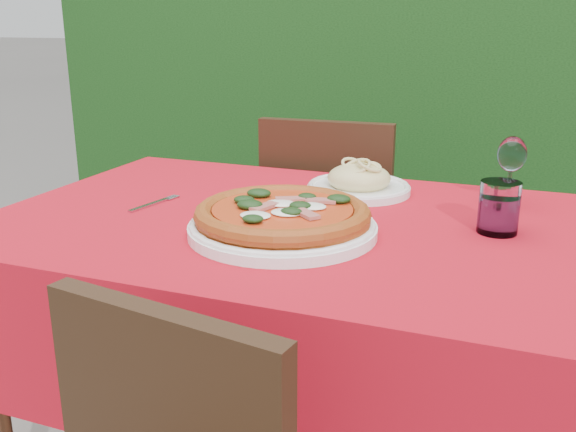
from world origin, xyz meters
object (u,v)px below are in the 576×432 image
(pizza_plate, at_px, (282,219))
(fork, at_px, (149,205))
(chair_far, at_px, (331,235))
(pasta_plate, at_px, (359,182))
(wine_glass, at_px, (512,157))
(water_glass, at_px, (499,210))

(pizza_plate, height_order, fork, pizza_plate)
(chair_far, height_order, pasta_plate, chair_far)
(pizza_plate, bearing_deg, wine_glass, 43.40)
(pasta_plate, bearing_deg, chair_far, 116.26)
(pizza_plate, bearing_deg, pasta_plate, 80.81)
(pizza_plate, xyz_separation_m, wine_glass, (0.40, 0.38, 0.08))
(pizza_plate, height_order, wine_glass, wine_glass)
(pasta_plate, relative_size, wine_glass, 1.59)
(pizza_plate, bearing_deg, fork, 167.94)
(pasta_plate, height_order, water_glass, water_glass)
(chair_far, height_order, wine_glass, wine_glass)
(pizza_plate, height_order, pasta_plate, pasta_plate)
(pizza_plate, relative_size, water_glass, 3.58)
(chair_far, height_order, pizza_plate, chair_far)
(pasta_plate, bearing_deg, pizza_plate, -99.19)
(pizza_plate, bearing_deg, water_glass, 22.55)
(pizza_plate, distance_m, wine_glass, 0.56)
(pizza_plate, relative_size, wine_glass, 2.36)
(chair_far, relative_size, water_glass, 8.39)
(chair_far, relative_size, pizza_plate, 2.34)
(wine_glass, bearing_deg, fork, -158.10)
(pizza_plate, height_order, water_glass, water_glass)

